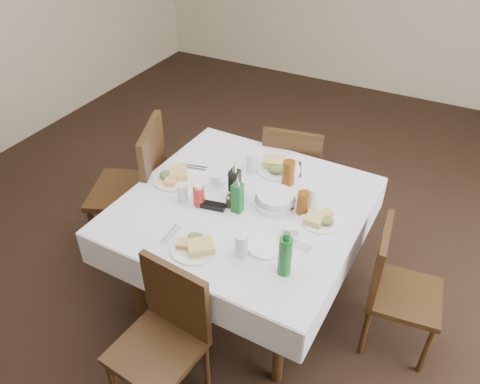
{
  "coord_description": "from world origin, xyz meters",
  "views": [
    {
      "loc": [
        0.99,
        -2.18,
        2.5
      ],
      "look_at": [
        -0.06,
        -0.16,
        0.8
      ],
      "focal_mm": 35.0,
      "sensor_mm": 36.0,
      "label": 1
    }
  ],
  "objects_px": {
    "coffee_mug": "(217,181)",
    "water_e": "(311,197)",
    "green_bottle": "(285,255)",
    "chair_east": "(393,283)",
    "water_w": "(183,193)",
    "ketchup_bottle": "(199,195)",
    "chair_north": "(293,170)",
    "water_n": "(252,163)",
    "chair_south": "(166,330)",
    "chair_west": "(139,182)",
    "oil_cruet_dark": "(235,183)",
    "oil_cruet_green": "(237,197)",
    "dining_table": "(243,213)",
    "water_s": "(242,245)",
    "bread_basket": "(275,200)"
  },
  "relations": [
    {
      "from": "coffee_mug",
      "to": "water_e",
      "type": "bearing_deg",
      "value": 7.94
    },
    {
      "from": "green_bottle",
      "to": "chair_east",
      "type": "bearing_deg",
      "value": 43.15
    },
    {
      "from": "water_w",
      "to": "ketchup_bottle",
      "type": "height_order",
      "value": "ketchup_bottle"
    },
    {
      "from": "chair_north",
      "to": "water_n",
      "type": "relative_size",
      "value": 6.51
    },
    {
      "from": "chair_south",
      "to": "chair_east",
      "type": "height_order",
      "value": "chair_south"
    },
    {
      "from": "water_e",
      "to": "ketchup_bottle",
      "type": "bearing_deg",
      "value": -153.14
    },
    {
      "from": "chair_west",
      "to": "ketchup_bottle",
      "type": "distance_m",
      "value": 0.71
    },
    {
      "from": "water_e",
      "to": "oil_cruet_dark",
      "type": "relative_size",
      "value": 0.53
    },
    {
      "from": "oil_cruet_green",
      "to": "green_bottle",
      "type": "xyz_separation_m",
      "value": [
        0.44,
        -0.33,
        0.01
      ]
    },
    {
      "from": "dining_table",
      "to": "coffee_mug",
      "type": "distance_m",
      "value": 0.27
    },
    {
      "from": "chair_south",
      "to": "water_e",
      "type": "xyz_separation_m",
      "value": [
        0.39,
        0.99,
        0.33
      ]
    },
    {
      "from": "water_n",
      "to": "water_s",
      "type": "xyz_separation_m",
      "value": [
        0.3,
        -0.72,
        -0.0
      ]
    },
    {
      "from": "chair_south",
      "to": "ketchup_bottle",
      "type": "xyz_separation_m",
      "value": [
        -0.2,
        0.69,
        0.34
      ]
    },
    {
      "from": "dining_table",
      "to": "chair_south",
      "type": "bearing_deg",
      "value": -91.7
    },
    {
      "from": "oil_cruet_dark",
      "to": "coffee_mug",
      "type": "xyz_separation_m",
      "value": [
        -0.16,
        0.05,
        -0.07
      ]
    },
    {
      "from": "chair_west",
      "to": "green_bottle",
      "type": "bearing_deg",
      "value": -20.26
    },
    {
      "from": "water_n",
      "to": "ketchup_bottle",
      "type": "relative_size",
      "value": 0.93
    },
    {
      "from": "chair_north",
      "to": "ketchup_bottle",
      "type": "bearing_deg",
      "value": -103.72
    },
    {
      "from": "ketchup_bottle",
      "to": "coffee_mug",
      "type": "bearing_deg",
      "value": 91.35
    },
    {
      "from": "chair_north",
      "to": "water_w",
      "type": "relative_size",
      "value": 7.81
    },
    {
      "from": "dining_table",
      "to": "water_s",
      "type": "height_order",
      "value": "water_s"
    },
    {
      "from": "bread_basket",
      "to": "oil_cruet_green",
      "type": "xyz_separation_m",
      "value": [
        -0.18,
        -0.15,
        0.06
      ]
    },
    {
      "from": "chair_north",
      "to": "water_n",
      "type": "bearing_deg",
      "value": -102.58
    },
    {
      "from": "chair_south",
      "to": "chair_west",
      "type": "xyz_separation_m",
      "value": [
        -0.84,
        0.9,
        0.09
      ]
    },
    {
      "from": "oil_cruet_dark",
      "to": "water_s",
      "type": "bearing_deg",
      "value": -57.81
    },
    {
      "from": "chair_north",
      "to": "chair_south",
      "type": "relative_size",
      "value": 1.04
    },
    {
      "from": "coffee_mug",
      "to": "water_s",
      "type": "bearing_deg",
      "value": -48.2
    },
    {
      "from": "dining_table",
      "to": "oil_cruet_green",
      "type": "bearing_deg",
      "value": -89.26
    },
    {
      "from": "bread_basket",
      "to": "green_bottle",
      "type": "height_order",
      "value": "green_bottle"
    },
    {
      "from": "water_s",
      "to": "oil_cruet_dark",
      "type": "relative_size",
      "value": 0.53
    },
    {
      "from": "chair_east",
      "to": "coffee_mug",
      "type": "xyz_separation_m",
      "value": [
        -1.17,
        0.02,
        0.32
      ]
    },
    {
      "from": "water_w",
      "to": "oil_cruet_green",
      "type": "distance_m",
      "value": 0.35
    },
    {
      "from": "dining_table",
      "to": "chair_south",
      "type": "height_order",
      "value": "chair_south"
    },
    {
      "from": "water_n",
      "to": "coffee_mug",
      "type": "height_order",
      "value": "water_n"
    },
    {
      "from": "chair_south",
      "to": "chair_west",
      "type": "distance_m",
      "value": 1.23
    },
    {
      "from": "chair_north",
      "to": "oil_cruet_dark",
      "type": "distance_m",
      "value": 0.87
    },
    {
      "from": "chair_north",
      "to": "chair_east",
      "type": "distance_m",
      "value": 1.2
    },
    {
      "from": "oil_cruet_dark",
      "to": "ketchup_bottle",
      "type": "relative_size",
      "value": 1.68
    },
    {
      "from": "water_e",
      "to": "bread_basket",
      "type": "relative_size",
      "value": 0.54
    },
    {
      "from": "green_bottle",
      "to": "water_w",
      "type": "bearing_deg",
      "value": 161.45
    },
    {
      "from": "water_n",
      "to": "water_s",
      "type": "relative_size",
      "value": 1.04
    },
    {
      "from": "chair_west",
      "to": "oil_cruet_green",
      "type": "height_order",
      "value": "chair_west"
    },
    {
      "from": "oil_cruet_green",
      "to": "water_w",
      "type": "bearing_deg",
      "value": -168.32
    },
    {
      "from": "dining_table",
      "to": "oil_cruet_dark",
      "type": "relative_size",
      "value": 5.68
    },
    {
      "from": "water_s",
      "to": "coffee_mug",
      "type": "xyz_separation_m",
      "value": [
        -0.42,
        0.47,
        -0.03
      ]
    },
    {
      "from": "dining_table",
      "to": "oil_cruet_green",
      "type": "xyz_separation_m",
      "value": [
        0.0,
        -0.08,
        0.18
      ]
    },
    {
      "from": "chair_east",
      "to": "green_bottle",
      "type": "height_order",
      "value": "green_bottle"
    },
    {
      "from": "water_s",
      "to": "coffee_mug",
      "type": "bearing_deg",
      "value": 131.8
    },
    {
      "from": "chair_south",
      "to": "water_w",
      "type": "distance_m",
      "value": 0.81
    },
    {
      "from": "water_n",
      "to": "coffee_mug",
      "type": "relative_size",
      "value": 1.13
    }
  ]
}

